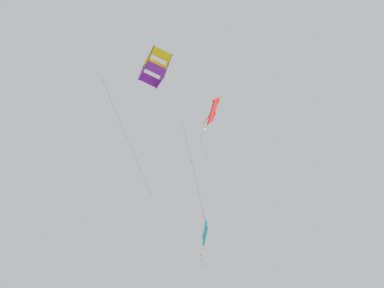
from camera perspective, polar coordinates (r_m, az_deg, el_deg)
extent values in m
cube|color=#1EB2C6|center=(46.70, 1.32, -8.85)|extent=(0.93, 2.25, 2.39)
cylinder|color=white|center=(46.69, 1.27, -8.83)|extent=(0.47, 0.29, 2.75)
cylinder|color=white|center=(46.77, 1.31, -8.60)|extent=(0.68, 1.86, 0.06)
cylinder|color=#47474C|center=(46.17, 1.09, -10.60)|extent=(0.03, 0.04, 0.30)
cube|color=yellow|center=(46.13, 1.11, -10.79)|extent=(0.10, 0.16, 0.06)
cylinder|color=#47474C|center=(46.07, 1.02, -10.96)|extent=(0.06, 0.16, 0.31)
cube|color=yellow|center=(46.02, 0.92, -11.14)|extent=(0.17, 0.07, 0.06)
cylinder|color=#47474C|center=(46.00, 0.93, -11.33)|extent=(0.06, 0.01, 0.30)
cube|color=yellow|center=(45.98, 0.94, -11.52)|extent=(0.16, 0.09, 0.06)
cylinder|color=#47474C|center=(45.91, 0.97, -11.69)|extent=(0.05, 0.07, 0.30)
cube|color=yellow|center=(45.84, 1.00, -11.86)|extent=(0.03, 0.17, 0.06)
cylinder|color=#47474C|center=(45.79, 1.10, -12.03)|extent=(0.01, 0.16, 0.31)
cube|color=yellow|center=(45.73, 1.20, -12.21)|extent=(0.17, 0.08, 0.06)
cube|color=red|center=(35.74, 2.18, 3.38)|extent=(0.80, 2.23, 2.15)
cylinder|color=yellow|center=(35.74, 2.12, 3.42)|extent=(1.16, 0.80, 2.31)
cylinder|color=yellow|center=(35.86, 2.26, 3.62)|extent=(0.17, 1.84, 0.05)
cylinder|color=#47474C|center=(34.85, 1.25, 1.76)|extent=(0.01, 0.05, 0.33)
cube|color=white|center=(34.76, 1.28, 1.52)|extent=(0.09, 0.16, 0.06)
cylinder|color=#47474C|center=(34.70, 1.14, 1.26)|extent=(0.02, 0.19, 0.34)
cube|color=white|center=(34.64, 1.00, 1.01)|extent=(0.17, 0.03, 0.06)
cylinder|color=#47474C|center=(34.55, 0.95, 0.78)|extent=(0.05, 0.07, 0.33)
cube|color=white|center=(34.45, 0.89, 0.55)|extent=(0.17, 0.08, 0.06)
cylinder|color=#47474C|center=(34.39, 0.98, 0.29)|extent=(0.07, 0.10, 0.33)
cube|color=white|center=(34.33, 1.07, 0.03)|extent=(0.14, 0.13, 0.06)
cylinder|color=#47474C|center=(34.22, 1.24, -0.18)|extent=(0.04, 0.22, 0.34)
cube|color=white|center=(34.12, 1.41, -0.40)|extent=(0.16, 0.10, 0.06)
cylinder|color=#47474C|center=(34.05, 1.46, -0.66)|extent=(0.05, 0.06, 0.33)
cube|color=white|center=(33.99, 1.51, -0.92)|extent=(0.16, 0.11, 0.06)
cylinder|color=#47474C|center=(33.90, 1.52, -1.16)|extent=(0.04, 0.03, 0.33)
cube|color=white|center=(33.81, 1.54, -1.39)|extent=(0.17, 0.04, 0.06)
cylinder|color=#47474C|center=(34.13, 0.26, -3.09)|extent=(1.14, 1.46, 6.17)
cube|color=yellow|center=(37.99, -4.34, 8.89)|extent=(0.95, 1.20, 0.69)
cube|color=yellow|center=(38.12, -2.54, 8.04)|extent=(0.95, 1.20, 0.69)
cube|color=yellow|center=(37.55, -3.09, 9.02)|extent=(1.21, 0.88, 1.02)
cube|color=yellow|center=(38.55, -3.78, 7.93)|extent=(1.21, 0.88, 1.02)
cube|color=purple|center=(37.16, -4.92, 7.45)|extent=(0.95, 1.20, 0.69)
cube|color=purple|center=(37.29, -3.09, 6.58)|extent=(0.95, 1.20, 0.69)
cube|color=purple|center=(36.71, -3.65, 7.56)|extent=(1.21, 0.88, 1.02)
cube|color=purple|center=(37.73, -4.34, 6.48)|extent=(1.21, 0.88, 1.02)
cylinder|color=#332D28|center=(37.07, -4.29, 8.73)|extent=(0.53, 0.40, 2.06)
cylinder|color=#332D28|center=(38.08, -4.96, 7.64)|extent=(0.53, 0.40, 2.06)
cylinder|color=#332D28|center=(37.19, -2.45, 7.86)|extent=(0.53, 0.40, 2.06)
cylinder|color=#332D28|center=(38.21, -3.16, 6.79)|extent=(0.53, 0.40, 2.06)
cylinder|color=#47474C|center=(36.73, -6.61, 0.74)|extent=(2.51, 3.77, 6.85)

